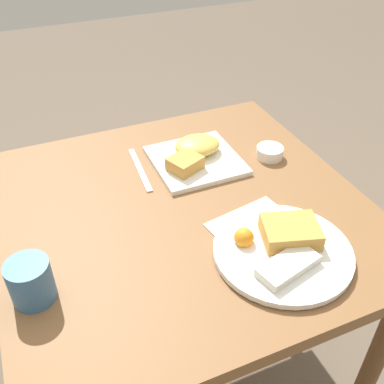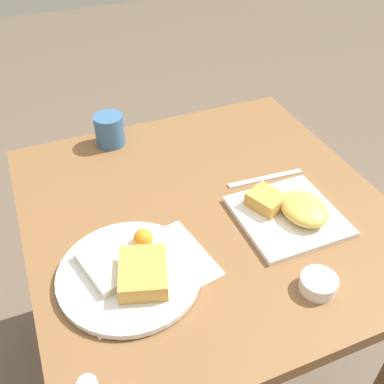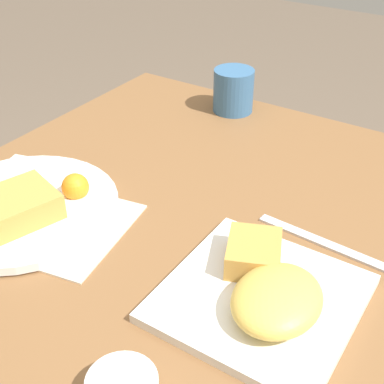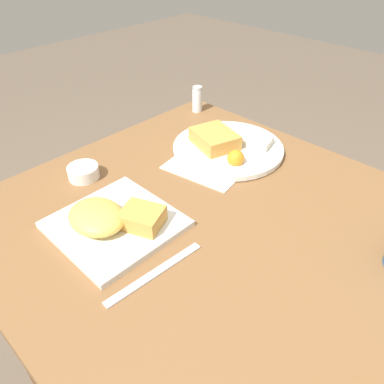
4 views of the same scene
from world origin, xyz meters
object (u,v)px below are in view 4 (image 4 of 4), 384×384
Objects in this scene: sauce_ramekin at (83,172)px; butter_knife at (155,273)px; salt_shaker at (197,101)px; plate_square_near at (112,221)px; plate_oval_far at (227,145)px.

sauce_ramekin reaches higher than butter_knife.
salt_shaker is 0.71m from butter_knife.
sauce_ramekin is (-0.21, 0.06, -0.00)m from plate_square_near.
butter_knife is at bearing -52.78° from salt_shaker.
plate_oval_far is at bearing 63.26° from sauce_ramekin.
sauce_ramekin is at bearing 163.02° from plate_square_near.
plate_square_near is at bearing -63.44° from salt_shaker.
sauce_ramekin is 0.36× the size of butter_knife.
salt_shaker reaches higher than plate_oval_far.
plate_oval_far is 0.47m from butter_knife.
plate_square_near is 0.61m from salt_shaker.
salt_shaker is at bearing 97.80° from sauce_ramekin.
salt_shaker is (-0.07, 0.48, 0.02)m from sauce_ramekin.
plate_square_near is at bearing 86.15° from butter_knife.
plate_square_near is 0.21m from sauce_ramekin.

